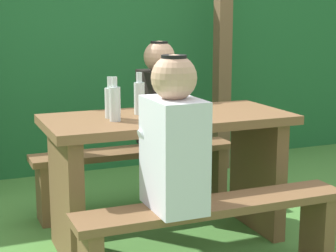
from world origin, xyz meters
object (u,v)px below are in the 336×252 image
at_px(bottle_right, 110,101).
at_px(cell_phone, 189,108).
at_px(bench_far, 135,166).
at_px(person_white_shirt, 174,139).
at_px(bottle_left, 139,97).
at_px(drinking_glass, 172,107).
at_px(bottle_center, 115,103).
at_px(person_black_coat, 160,99).
at_px(picnic_table, 168,157).
at_px(bench_near, 214,226).

bearing_deg(bottle_right, cell_phone, 11.58).
height_order(bench_far, person_white_shirt, person_white_shirt).
height_order(bottle_left, bottle_right, bottle_left).
bearing_deg(drinking_glass, cell_phone, 41.25).
bearing_deg(person_white_shirt, bench_far, 79.65).
bearing_deg(bottle_center, bottle_left, 37.29).
height_order(person_black_coat, bottle_right, person_black_coat).
xyz_separation_m(picnic_table, person_black_coat, (0.18, 0.59, 0.25)).
distance_m(bench_far, drinking_glass, 0.77).
bearing_deg(bench_near, bottle_left, 101.74).
xyz_separation_m(bench_near, person_black_coat, (0.18, 1.18, 0.45)).
relative_size(person_black_coat, cell_phone, 5.14).
distance_m(person_black_coat, bottle_center, 0.83).
relative_size(bench_far, bottle_right, 6.12).
relative_size(picnic_table, person_white_shirt, 1.95).
relative_size(person_white_shirt, person_black_coat, 1.00).
height_order(bottle_center, cell_phone, bottle_center).
bearing_deg(bench_near, bottle_center, 121.83).
height_order(bench_near, drinking_glass, drinking_glass).
distance_m(bottle_left, cell_phone, 0.36).
bearing_deg(person_white_shirt, bottle_right, 100.17).
xyz_separation_m(bottle_left, bottle_center, (-0.19, -0.14, -0.00)).
relative_size(bottle_center, cell_phone, 1.71).
bearing_deg(bottle_left, bench_near, -78.26).
bearing_deg(person_white_shirt, drinking_glass, 67.60).
bearing_deg(bottle_right, picnic_table, -7.24).
bearing_deg(cell_phone, person_black_coat, 105.27).
distance_m(picnic_table, person_white_shirt, 0.67).
bearing_deg(person_black_coat, bottle_right, -132.99).
xyz_separation_m(drinking_glass, bottle_center, (-0.36, -0.06, 0.05)).
bearing_deg(bottle_left, bottle_center, -142.71).
bearing_deg(bench_near, cell_phone, 75.12).
height_order(bench_far, bottle_left, bottle_left).
height_order(bench_near, cell_phone, cell_phone).
distance_m(bench_near, bottle_right, 0.90).
xyz_separation_m(person_white_shirt, bottle_center, (-0.12, 0.53, 0.10)).
relative_size(bottle_right, bottle_center, 0.96).
xyz_separation_m(person_white_shirt, drinking_glass, (0.24, 0.59, 0.04)).
xyz_separation_m(bench_far, bottle_left, (-0.14, -0.50, 0.55)).
bearing_deg(picnic_table, bottle_center, -170.19).
bearing_deg(bottle_center, picnic_table, 9.81).
relative_size(picnic_table, bottle_left, 5.82).
bearing_deg(bench_near, drinking_glass, 87.35).
xyz_separation_m(bench_near, bottle_left, (-0.14, 0.68, 0.55)).
relative_size(person_white_shirt, bottle_right, 3.14).
relative_size(picnic_table, cell_phone, 10.00).
relative_size(bench_near, person_black_coat, 1.95).
relative_size(picnic_table, person_black_coat, 1.95).
height_order(person_white_shirt, drinking_glass, person_white_shirt).
height_order(bench_far, bottle_center, bottle_center).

